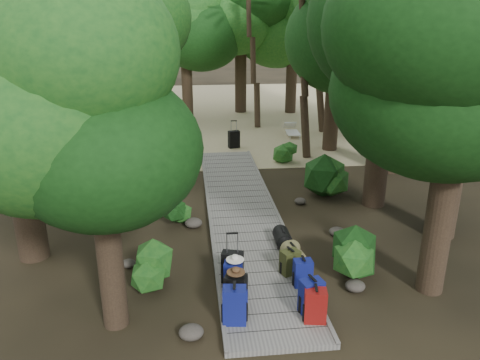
{
  "coord_description": "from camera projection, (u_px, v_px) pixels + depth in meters",
  "views": [
    {
      "loc": [
        -1.46,
        -11.38,
        5.47
      ],
      "look_at": [
        -0.05,
        1.1,
        1.0
      ],
      "focal_mm": 35.0,
      "sensor_mm": 36.0,
      "label": 1
    }
  ],
  "objects": [
    {
      "name": "tree_back_c",
      "position": [
        293.0,
        34.0,
        25.97
      ],
      "size": [
        4.93,
        4.93,
        8.88
      ],
      "primitive_type": null,
      "color": "black",
      "rests_on": "ground"
    },
    {
      "name": "tree_back_a",
      "position": [
        185.0,
        39.0,
        24.76
      ],
      "size": [
        4.85,
        4.85,
        8.39
      ],
      "primitive_type": null,
      "color": "black",
      "rests_on": "ground"
    },
    {
      "name": "palm_left_a",
      "position": [
        98.0,
        78.0,
        17.15
      ],
      "size": [
        4.08,
        4.08,
        6.49
      ],
      "primitive_type": null,
      "color": "#134312",
      "rests_on": "ground"
    },
    {
      "name": "shrub_right_c",
      "position": [
        286.0,
        153.0,
        18.05
      ],
      "size": [
        0.91,
        0.91,
        0.82
      ],
      "primitive_type": null,
      "color": "#164918",
      "rests_on": "ground"
    },
    {
      "name": "tree_right_f",
      "position": [
        359.0,
        31.0,
        20.86
      ],
      "size": [
        5.32,
        5.32,
        9.49
      ],
      "primitive_type": null,
      "color": "black",
      "rests_on": "ground"
    },
    {
      "name": "shrub_right_a",
      "position": [
        358.0,
        255.0,
        10.21
      ],
      "size": [
        1.1,
        1.1,
        0.99
      ],
      "primitive_type": null,
      "color": "#164918",
      "rests_on": "ground"
    },
    {
      "name": "backpack_right_c",
      "position": [
        303.0,
        271.0,
        9.67
      ],
      "size": [
        0.38,
        0.27,
        0.64
      ],
      "primitive_type": null,
      "rotation": [
        0.0,
        0.0,
        0.02
      ],
      "color": "navy",
      "rests_on": "boardwalk"
    },
    {
      "name": "tree_right_e",
      "position": [
        336.0,
        43.0,
        18.49
      ],
      "size": [
        4.88,
        4.88,
        8.78
      ],
      "primitive_type": null,
      "color": "black",
      "rests_on": "ground"
    },
    {
      "name": "hat_brown",
      "position": [
        236.0,
        270.0,
        8.8
      ],
      "size": [
        0.35,
        0.35,
        0.11
      ],
      "primitive_type": null,
      "color": "#51351E",
      "rests_on": "backpack_left_b"
    },
    {
      "name": "suitcase_on_boardwalk",
      "position": [
        232.0,
        267.0,
        9.79
      ],
      "size": [
        0.5,
        0.36,
        0.69
      ],
      "primitive_type": null,
      "rotation": [
        0.0,
        0.0,
        -0.29
      ],
      "color": "black",
      "rests_on": "boardwalk"
    },
    {
      "name": "backpack_right_b",
      "position": [
        311.0,
        295.0,
        8.76
      ],
      "size": [
        0.48,
        0.39,
        0.76
      ],
      "primitive_type": null,
      "rotation": [
        0.0,
        0.0,
        0.26
      ],
      "color": "navy",
      "rests_on": "boardwalk"
    },
    {
      "name": "rock_right_b",
      "position": [
        337.0,
        232.0,
        12.18
      ],
      "size": [
        0.42,
        0.38,
        0.23
      ],
      "primitive_type": null,
      "color": "#4C473F",
      "rests_on": "ground"
    },
    {
      "name": "rock_right_c",
      "position": [
        300.0,
        201.0,
        14.22
      ],
      "size": [
        0.35,
        0.31,
        0.19
      ],
      "primitive_type": null,
      "color": "#4C473F",
      "rests_on": "ground"
    },
    {
      "name": "rock_left_c",
      "position": [
        193.0,
        223.0,
        12.66
      ],
      "size": [
        0.47,
        0.42,
        0.26
      ],
      "primitive_type": null,
      "color": "#4C473F",
      "rests_on": "ground"
    },
    {
      "name": "rock_left_b",
      "position": [
        128.0,
        263.0,
        10.68
      ],
      "size": [
        0.33,
        0.3,
        0.18
      ],
      "primitive_type": null,
      "color": "#4C473F",
      "rests_on": "ground"
    },
    {
      "name": "backpack_left_b",
      "position": [
        236.0,
        289.0,
        8.94
      ],
      "size": [
        0.48,
        0.42,
        0.75
      ],
      "primitive_type": null,
      "rotation": [
        0.0,
        0.0,
        -0.38
      ],
      "color": "black",
      "rests_on": "boardwalk"
    },
    {
      "name": "rock_right_d",
      "position": [
        318.0,
        171.0,
        16.72
      ],
      "size": [
        0.61,
        0.55,
        0.34
      ],
      "primitive_type": null,
      "color": "#4C473F",
      "rests_on": "ground"
    },
    {
      "name": "tree_right_b",
      "position": [
        472.0,
        29.0,
        10.54
      ],
      "size": [
        5.76,
        5.76,
        10.28
      ],
      "primitive_type": null,
      "color": "black",
      "rests_on": "ground"
    },
    {
      "name": "duffel_right_khaki",
      "position": [
        293.0,
        254.0,
        10.62
      ],
      "size": [
        0.5,
        0.66,
        0.4
      ],
      "primitive_type": null,
      "rotation": [
        0.0,
        0.0,
        0.18
      ],
      "color": "olive",
      "rests_on": "boardwalk"
    },
    {
      "name": "lone_suitcase_on_sand",
      "position": [
        234.0,
        139.0,
        20.08
      ],
      "size": [
        0.52,
        0.37,
        0.73
      ],
      "primitive_type": null,
      "rotation": [
        0.0,
        0.0,
        0.25
      ],
      "color": "black",
      "rests_on": "sand_beach"
    },
    {
      "name": "palm_right_a",
      "position": [
        313.0,
        63.0,
        17.88
      ],
      "size": [
        4.32,
        4.32,
        7.36
      ],
      "primitive_type": null,
      "color": "#134312",
      "rests_on": "ground"
    },
    {
      "name": "tree_back_d",
      "position": [
        97.0,
        55.0,
        23.86
      ],
      "size": [
        4.18,
        4.18,
        6.97
      ],
      "primitive_type": null,
      "color": "black",
      "rests_on": "ground"
    },
    {
      "name": "shrub_left_a",
      "position": [
        145.0,
        269.0,
        9.75
      ],
      "size": [
        1.01,
        1.01,
        0.91
      ],
      "primitive_type": null,
      "color": "#164918",
      "rests_on": "ground"
    },
    {
      "name": "tree_left_a",
      "position": [
        99.0,
        155.0,
        7.65
      ],
      "size": [
        3.94,
        3.94,
        6.57
      ],
      "primitive_type": null,
      "color": "black",
      "rests_on": "ground"
    },
    {
      "name": "backpack_right_d",
      "position": [
        290.0,
        261.0,
        10.13
      ],
      "size": [
        0.47,
        0.4,
        0.6
      ],
      "primitive_type": null,
      "rotation": [
        0.0,
        0.0,
        0.37
      ],
      "color": "#40411C",
      "rests_on": "boardwalk"
    },
    {
      "name": "rock_left_a",
      "position": [
        191.0,
        332.0,
        8.32
      ],
      "size": [
        0.45,
        0.4,
        0.25
      ],
      "primitive_type": null,
      "color": "#4C473F",
      "rests_on": "ground"
    },
    {
      "name": "rock_left_d",
      "position": [
        156.0,
        194.0,
        14.81
      ],
      "size": [
        0.27,
        0.25,
        0.15
      ],
      "primitive_type": null,
      "color": "#4C473F",
      "rests_on": "ground"
    },
    {
      "name": "palm_right_c",
      "position": [
        262.0,
        60.0,
        22.96
      ],
      "size": [
        4.16,
        4.16,
        6.62
      ],
      "primitive_type": null,
      "color": "#134312",
      "rests_on": "ground"
    },
    {
      "name": "palm_right_b",
      "position": [
        326.0,
        39.0,
        21.75
      ],
      "size": [
        4.54,
        4.54,
        8.77
      ],
      "primitive_type": null,
      "color": "#134312",
      "rests_on": "ground"
    },
    {
      "name": "backpack_right_a",
      "position": [
        315.0,
        304.0,
        8.52
      ],
      "size": [
        0.44,
        0.35,
        0.71
      ],
      "primitive_type": null,
      "rotation": [
        0.0,
        0.0,
        -0.17
      ],
      "color": "maroon",
      "rests_on": "boardwalk"
    },
    {
      "name": "ground",
      "position": [
        247.0,
        228.0,
        12.64
      ],
      "size": [
        120.0,
        120.0,
        0.0
      ],
      "primitive_type": "plane",
      "color": "#322819",
      "rests_on": "ground"
    },
    {
      "name": "hat_white",
      "position": [
        235.0,
        257.0,
        9.37
      ],
      "size": [
        0.37,
        0.37,
        0.12
      ],
      "primitive_type": null,
      "color": "silver",
      "rests_on": "backpack_left_c"
    },
    {
      "name": "kayak",
      "position": [
        136.0,
        133.0,
        22.06
      ],
      "size": [
        1.0,
        3.16,
        0.31
      ],
      "primitive_type": "ellipsoid",
      "rotation": [
        0.0,
        0.0,
        0.11
      ],
      "color": "red",
      "rests_on": "sand_beach"
    },
    {
      "name": "backpack_left_a",
      "position": [
        235.0,
        303.0,
        8.47
      ],
      "size": [
        0.46,
        0.34,
        0.8
      ],
      "primitive_type": null,
      "rotation": [
        0.0,
        0.0,
        -0.12
      ],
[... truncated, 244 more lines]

